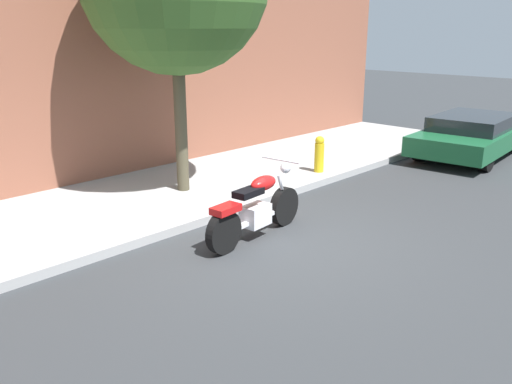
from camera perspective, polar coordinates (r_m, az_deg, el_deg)
The scene contains 5 objects.
ground_plane at distance 8.12m, azimuth 1.97°, elevation -5.07°, with size 60.00×60.00×0.00m, color #303335.
sidewalk at distance 10.11m, azimuth -10.04°, elevation -0.37°, with size 18.36×3.28×0.14m, color #9E9E9E.
motorcycle at distance 8.03m, azimuth -0.03°, elevation -1.90°, with size 2.10×0.70×1.12m.
parked_car_green at distance 14.32m, azimuth 22.15°, elevation 5.77°, with size 4.40×2.15×1.03m.
fire_hydrant at distance 11.35m, azimuth 6.76°, elevation 3.72°, with size 0.20×0.20×0.91m.
Camera 1 is at (-5.59, -5.03, 3.07)m, focal length 37.48 mm.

